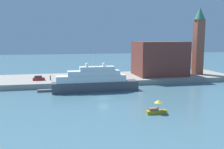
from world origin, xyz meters
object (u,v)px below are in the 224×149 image
Objects in this scene: work_barge at (46,91)px; mooring_bollard at (115,80)px; large_yacht at (94,81)px; person_figure at (50,78)px; harbor_building at (160,58)px; small_motorboat at (157,108)px; parked_car at (39,78)px; bell_tower at (199,38)px.

mooring_bollard is at bearing 12.63° from work_barge.
work_barge is at bearing -167.37° from mooring_bollard.
mooring_bollard is at bearing 42.51° from large_yacht.
large_yacht is at bearing -45.81° from person_figure.
small_motorboat is at bearing -113.32° from harbor_building.
parked_car is 2.20× the size of person_figure.
large_yacht is 6.51× the size of parked_car.
bell_tower is 14.46× the size of person_figure.
bell_tower is (44.55, 16.77, 13.08)m from large_yacht.
small_motorboat is 0.17× the size of bell_tower.
person_figure reaches higher than work_barge.
work_barge is 0.26× the size of harbor_building.
small_motorboat is 1.11× the size of parked_car.
harbor_building reaches higher than large_yacht.
bell_tower reaches higher than small_motorboat.
work_barge is at bearing -160.87° from harbor_building.
parked_car is at bearing 140.65° from large_yacht.
bell_tower is at bearing 13.51° from work_barge.
large_yacht is 38.75× the size of mooring_bollard.
parked_car reaches higher than small_motorboat.
person_figure is (1.22, 11.10, 2.27)m from work_barge.
work_barge is at bearing 129.88° from small_motorboat.
small_motorboat is at bearing -69.97° from large_yacht.
work_barge is at bearing -76.80° from parked_car.
work_barge is 62.78m from bell_tower.
small_motorboat is at bearing -50.12° from work_barge.
large_yacht is 19.09m from person_figure.
mooring_bollard is at bearing -15.32° from person_figure.
work_barge is 0.19× the size of bell_tower.
small_motorboat is (9.57, -26.25, -1.94)m from large_yacht.
parked_car is (-17.23, 14.12, -0.66)m from large_yacht.
bell_tower reaches higher than parked_car.
work_barge is 7.38× the size of mooring_bollard.
harbor_building reaches higher than small_motorboat.
small_motorboat is 0.24× the size of harbor_building.
large_yacht is 0.99× the size of bell_tower.
large_yacht reaches higher than work_barge.
mooring_bollard is (-36.12, -9.04, -14.08)m from bell_tower.
bell_tower is (59.07, 14.19, 15.84)m from work_barge.
large_yacht is at bearing -137.49° from mooring_bollard.
work_barge is at bearing -96.27° from person_figure.
person_figure is (-41.73, -3.80, -5.68)m from harbor_building.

